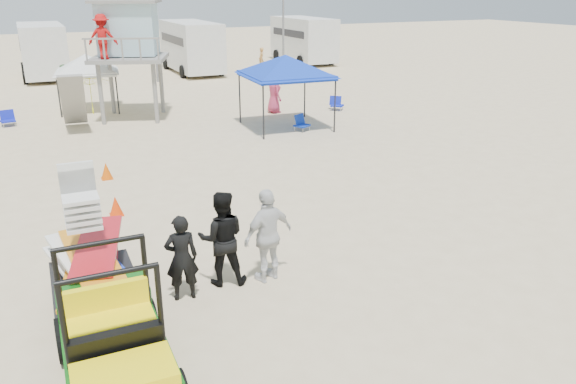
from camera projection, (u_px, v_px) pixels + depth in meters
name	position (u px, v px, depth m)	size (l,w,h in m)	color
ground	(335.00, 321.00, 9.66)	(140.00, 140.00, 0.00)	beige
utility_cart	(111.00, 331.00, 7.73)	(1.44, 2.73, 2.06)	#0C5110
surf_trailer	(91.00, 260.00, 9.72)	(1.44, 2.62, 2.39)	black
man_left	(182.00, 258.00, 10.12)	(0.60, 0.39, 1.65)	black
man_mid	(222.00, 238.00, 10.62)	(0.91, 0.71, 1.88)	black
man_right	(268.00, 235.00, 10.75)	(1.10, 0.46, 1.88)	silver
lifeguard_tower	(125.00, 34.00, 23.40)	(3.82, 3.82, 4.79)	gray
canopy_blue	(286.00, 59.00, 22.00)	(3.27, 3.27, 3.31)	black
canopy_white_c	(85.00, 57.00, 25.26)	(2.93, 2.93, 2.96)	black
umbrella_b	(92.00, 95.00, 25.05)	(1.85, 1.89, 1.70)	#F3FE16
cone_near	(116.00, 206.00, 14.07)	(0.34, 0.34, 0.50)	#E93707
cone_far	(106.00, 171.00, 16.73)	(0.34, 0.34, 0.50)	#DD5307
beach_chair_a	(7.00, 118.00, 23.10)	(0.62, 0.67, 0.64)	#101CB4
beach_chair_b	(301.00, 123.00, 22.35)	(0.72, 0.80, 0.64)	#0F2FA3
beach_chair_c	(336.00, 103.00, 26.08)	(0.74, 0.86, 0.64)	#1022B3
rv_mid_left	(43.00, 49.00, 34.66)	(2.65, 6.50, 3.25)	silver
rv_mid_right	(191.00, 45.00, 36.94)	(2.64, 7.00, 3.25)	silver
rv_far_right	(303.00, 38.00, 41.78)	(2.64, 6.60, 3.25)	silver
light_pole_left	(153.00, 12.00, 32.45)	(0.14, 0.14, 8.00)	slate
light_pole_right	(283.00, 9.00, 37.29)	(0.14, 0.14, 8.00)	slate
distant_beachgoers	(101.00, 91.00, 25.80)	(17.79, 13.17, 1.86)	#C28A48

